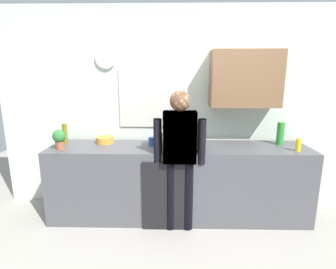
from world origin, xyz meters
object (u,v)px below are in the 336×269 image
object	(u,v)px
mixing_bowl	(105,140)
dish_soap	(298,145)
cup_blue_mug	(152,141)
person_guest	(180,150)
bottle_red_vinegar	(160,142)
coffee_maker	(191,137)
potted_plant	(59,138)
person_at_sink	(180,150)
bottle_clear_soda	(280,133)
bottle_olive_oil	(65,134)

from	to	relation	value
mixing_bowl	dish_soap	xyz separation A→B (m)	(2.29, -0.32, 0.04)
dish_soap	cup_blue_mug	bearing A→B (deg)	172.72
mixing_bowl	person_guest	bearing A→B (deg)	-25.69
bottle_red_vinegar	cup_blue_mug	bearing A→B (deg)	113.11
coffee_maker	bottle_red_vinegar	size ratio (longest dim) A/B	1.50
bottle_red_vinegar	coffee_maker	bearing A→B (deg)	16.53
bottle_red_vinegar	mixing_bowl	world-z (taller)	bottle_red_vinegar
coffee_maker	potted_plant	world-z (taller)	coffee_maker
bottle_red_vinegar	person_at_sink	bearing A→B (deg)	-23.18
bottle_clear_soda	dish_soap	xyz separation A→B (m)	(0.09, -0.30, -0.06)
cup_blue_mug	dish_soap	size ratio (longest dim) A/B	0.56
bottle_clear_soda	cup_blue_mug	size ratio (longest dim) A/B	2.80
potted_plant	dish_soap	bearing A→B (deg)	-0.64
potted_plant	person_at_sink	world-z (taller)	person_at_sink
cup_blue_mug	potted_plant	world-z (taller)	potted_plant
dish_soap	person_guest	bearing A→B (deg)	-174.30
person_guest	mixing_bowl	bearing A→B (deg)	-30.65
potted_plant	coffee_maker	bearing A→B (deg)	1.37
bottle_clear_soda	person_guest	distance (m)	1.33
mixing_bowl	dish_soap	distance (m)	2.31
coffee_maker	bottle_clear_soda	size ratio (longest dim) A/B	1.18
cup_blue_mug	person_at_sink	world-z (taller)	person_at_sink
person_at_sink	potted_plant	bearing A→B (deg)	166.53
bottle_olive_oil	dish_soap	world-z (taller)	bottle_olive_oil
bottle_clear_soda	bottle_red_vinegar	bearing A→B (deg)	-167.23
cup_blue_mug	dish_soap	bearing A→B (deg)	-7.28
coffee_maker	person_at_sink	distance (m)	0.26
dish_soap	person_at_sink	size ratio (longest dim) A/B	0.11
mixing_bowl	potted_plant	xyz separation A→B (m)	(-0.45, -0.29, 0.09)
cup_blue_mug	dish_soap	distance (m)	1.69
coffee_maker	person_guest	xyz separation A→B (m)	(-0.13, -0.20, -0.11)
coffee_maker	bottle_red_vinegar	xyz separation A→B (m)	(-0.36, -0.11, -0.04)
bottle_red_vinegar	person_at_sink	xyz separation A→B (m)	(0.22, -0.10, -0.07)
cup_blue_mug	bottle_olive_oil	bearing A→B (deg)	175.95
bottle_clear_soda	potted_plant	world-z (taller)	bottle_clear_soda
coffee_maker	person_guest	size ratio (longest dim) A/B	0.21
mixing_bowl	cup_blue_mug	bearing A→B (deg)	-9.61
potted_plant	person_guest	distance (m)	1.41
bottle_red_vinegar	person_guest	xyz separation A→B (m)	(0.22, -0.10, -0.07)
bottle_red_vinegar	bottle_clear_soda	world-z (taller)	bottle_clear_soda
dish_soap	bottle_clear_soda	bearing A→B (deg)	107.49
bottle_clear_soda	mixing_bowl	world-z (taller)	bottle_clear_soda
bottle_olive_oil	person_guest	size ratio (longest dim) A/B	0.16
bottle_red_vinegar	cup_blue_mug	size ratio (longest dim) A/B	2.20
bottle_clear_soda	cup_blue_mug	distance (m)	1.59
coffee_maker	mixing_bowl	bearing A→B (deg)	166.84
coffee_maker	mixing_bowl	xyz separation A→B (m)	(-1.07, 0.25, -0.11)
person_at_sink	person_guest	world-z (taller)	same
bottle_red_vinegar	person_guest	bearing A→B (deg)	-23.18
bottle_olive_oil	person_guest	distance (m)	1.50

